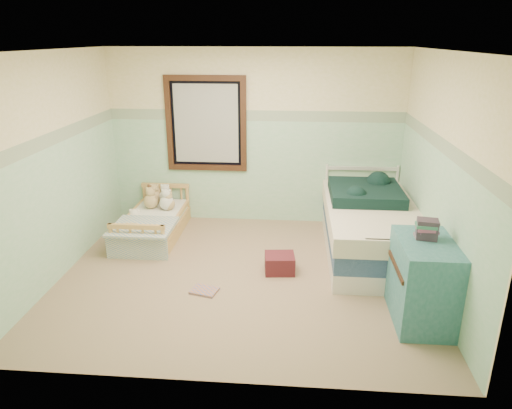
# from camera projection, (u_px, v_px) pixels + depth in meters

# --- Properties ---
(floor) EXTENTS (4.20, 3.60, 0.02)m
(floor) POSITION_uv_depth(u_px,v_px,m) (242.00, 276.00, 5.48)
(floor) COLOR #8D7456
(floor) RESTS_ON ground
(ceiling) EXTENTS (4.20, 3.60, 0.02)m
(ceiling) POSITION_uv_depth(u_px,v_px,m) (240.00, 49.00, 4.62)
(ceiling) COLOR silver
(ceiling) RESTS_ON wall_back
(wall_back) EXTENTS (4.20, 0.04, 2.50)m
(wall_back) POSITION_uv_depth(u_px,v_px,m) (255.00, 138.00, 6.74)
(wall_back) COLOR #D0C987
(wall_back) RESTS_ON floor
(wall_front) EXTENTS (4.20, 0.04, 2.50)m
(wall_front) POSITION_uv_depth(u_px,v_px,m) (213.00, 241.00, 3.36)
(wall_front) COLOR #D0C987
(wall_front) RESTS_ON floor
(wall_left) EXTENTS (0.04, 3.60, 2.50)m
(wall_left) POSITION_uv_depth(u_px,v_px,m) (54.00, 168.00, 5.21)
(wall_left) COLOR #D0C987
(wall_left) RESTS_ON floor
(wall_right) EXTENTS (0.04, 3.60, 2.50)m
(wall_right) POSITION_uv_depth(u_px,v_px,m) (441.00, 177.00, 4.89)
(wall_right) COLOR #D0C987
(wall_right) RESTS_ON floor
(wainscot_mint) EXTENTS (4.20, 0.01, 1.50)m
(wainscot_mint) POSITION_uv_depth(u_px,v_px,m) (255.00, 172.00, 6.89)
(wainscot_mint) COLOR #87C397
(wainscot_mint) RESTS_ON floor
(border_strip) EXTENTS (4.20, 0.01, 0.15)m
(border_strip) POSITION_uv_depth(u_px,v_px,m) (255.00, 116.00, 6.61)
(border_strip) COLOR #4E7759
(border_strip) RESTS_ON wall_back
(window_frame) EXTENTS (1.16, 0.06, 1.36)m
(window_frame) POSITION_uv_depth(u_px,v_px,m) (206.00, 124.00, 6.69)
(window_frame) COLOR black
(window_frame) RESTS_ON wall_back
(window_blinds) EXTENTS (0.92, 0.01, 1.12)m
(window_blinds) POSITION_uv_depth(u_px,v_px,m) (206.00, 124.00, 6.70)
(window_blinds) COLOR beige
(window_blinds) RESTS_ON window_frame
(toddler_bed_frame) EXTENTS (0.72, 1.44, 0.19)m
(toddler_bed_frame) POSITION_uv_depth(u_px,v_px,m) (154.00, 229.00, 6.53)
(toddler_bed_frame) COLOR tan
(toddler_bed_frame) RESTS_ON floor
(toddler_mattress) EXTENTS (0.66, 1.38, 0.12)m
(toddler_mattress) POSITION_uv_depth(u_px,v_px,m) (153.00, 219.00, 6.48)
(toddler_mattress) COLOR silver
(toddler_mattress) RESTS_ON toddler_bed_frame
(patchwork_quilt) EXTENTS (0.78, 0.72, 0.03)m
(patchwork_quilt) POSITION_uv_depth(u_px,v_px,m) (143.00, 227.00, 6.03)
(patchwork_quilt) COLOR #6089B0
(patchwork_quilt) RESTS_ON toddler_mattress
(plush_bed_brown) EXTENTS (0.19, 0.19, 0.19)m
(plush_bed_brown) POSITION_uv_depth(u_px,v_px,m) (152.00, 197.00, 6.91)
(plush_bed_brown) COLOR brown
(plush_bed_brown) RESTS_ON toddler_mattress
(plush_bed_white) EXTENTS (0.20, 0.20, 0.20)m
(plush_bed_white) POSITION_uv_depth(u_px,v_px,m) (166.00, 197.00, 6.89)
(plush_bed_white) COLOR silver
(plush_bed_white) RESTS_ON toddler_mattress
(plush_bed_tan) EXTENTS (0.21, 0.21, 0.21)m
(plush_bed_tan) POSITION_uv_depth(u_px,v_px,m) (151.00, 201.00, 6.69)
(plush_bed_tan) COLOR tan
(plush_bed_tan) RESTS_ON toddler_mattress
(plush_bed_dark) EXTENTS (0.20, 0.20, 0.20)m
(plush_bed_dark) POSITION_uv_depth(u_px,v_px,m) (167.00, 202.00, 6.68)
(plush_bed_dark) COLOR black
(plush_bed_dark) RESTS_ON toddler_mattress
(plush_floor_cream) EXTENTS (0.24, 0.24, 0.24)m
(plush_floor_cream) POSITION_uv_depth(u_px,v_px,m) (136.00, 225.00, 6.61)
(plush_floor_cream) COLOR white
(plush_floor_cream) RESTS_ON floor
(plush_floor_tan) EXTENTS (0.25, 0.25, 0.25)m
(plush_floor_tan) POSITION_uv_depth(u_px,v_px,m) (133.00, 240.00, 6.10)
(plush_floor_tan) COLOR tan
(plush_floor_tan) RESTS_ON floor
(twin_bed_frame) EXTENTS (1.06, 2.13, 0.22)m
(twin_bed_frame) POSITION_uv_depth(u_px,v_px,m) (369.00, 246.00, 5.99)
(twin_bed_frame) COLOR silver
(twin_bed_frame) RESTS_ON floor
(twin_boxspring) EXTENTS (1.06, 2.13, 0.22)m
(twin_boxspring) POSITION_uv_depth(u_px,v_px,m) (370.00, 230.00, 5.91)
(twin_boxspring) COLOR navy
(twin_boxspring) RESTS_ON twin_bed_frame
(twin_mattress) EXTENTS (1.11, 2.17, 0.22)m
(twin_mattress) POSITION_uv_depth(u_px,v_px,m) (372.00, 213.00, 5.84)
(twin_mattress) COLOR silver
(twin_mattress) RESTS_ON twin_boxspring
(teal_blanket) EXTENTS (0.90, 0.96, 0.14)m
(teal_blanket) POSITION_uv_depth(u_px,v_px,m) (365.00, 192.00, 6.06)
(teal_blanket) COLOR black
(teal_blanket) RESTS_ON twin_mattress
(dresser) EXTENTS (0.52, 0.83, 0.83)m
(dresser) POSITION_uv_depth(u_px,v_px,m) (423.00, 282.00, 4.49)
(dresser) COLOR #236569
(dresser) RESTS_ON floor
(book_stack) EXTENTS (0.21, 0.18, 0.19)m
(book_stack) POSITION_uv_depth(u_px,v_px,m) (427.00, 229.00, 4.40)
(book_stack) COLOR #49312A
(book_stack) RESTS_ON dresser
(red_pillow) EXTENTS (0.37, 0.33, 0.22)m
(red_pillow) POSITION_uv_depth(u_px,v_px,m) (280.00, 263.00, 5.53)
(red_pillow) COLOR maroon
(red_pillow) RESTS_ON floor
(floor_book) EXTENTS (0.32, 0.28, 0.03)m
(floor_book) POSITION_uv_depth(u_px,v_px,m) (204.00, 291.00, 5.12)
(floor_book) COLOR orange
(floor_book) RESTS_ON floor
(extra_plush_0) EXTENTS (0.21, 0.21, 0.21)m
(extra_plush_0) POSITION_uv_depth(u_px,v_px,m) (167.00, 203.00, 6.64)
(extra_plush_0) COLOR silver
(extra_plush_0) RESTS_ON toddler_mattress
(extra_plush_1) EXTENTS (0.15, 0.15, 0.15)m
(extra_plush_1) POSITION_uv_depth(u_px,v_px,m) (159.00, 197.00, 6.94)
(extra_plush_1) COLOR tan
(extra_plush_1) RESTS_ON toddler_mattress
(extra_plush_2) EXTENTS (0.18, 0.18, 0.18)m
(extra_plush_2) POSITION_uv_depth(u_px,v_px,m) (168.00, 204.00, 6.64)
(extra_plush_2) COLOR tan
(extra_plush_2) RESTS_ON toddler_mattress
(extra_plush_3) EXTENTS (0.20, 0.20, 0.20)m
(extra_plush_3) POSITION_uv_depth(u_px,v_px,m) (155.00, 197.00, 6.91)
(extra_plush_3) COLOR tan
(extra_plush_3) RESTS_ON toddler_mattress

